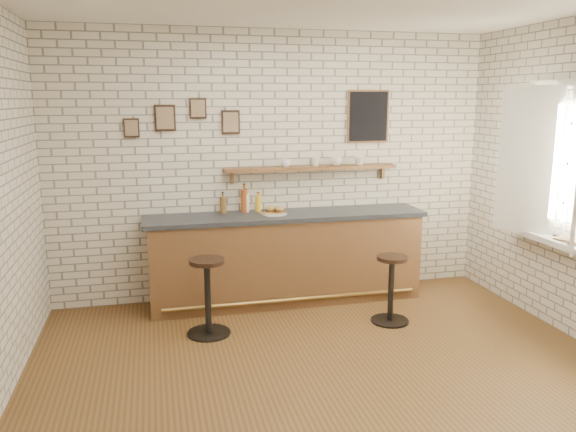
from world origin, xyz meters
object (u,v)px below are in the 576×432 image
bitters_bottle_white (246,202)px  bar_stool_left (208,294)px  condiment_bottle_yellow (258,203)px  ciabatta_sandwich (275,210)px  bar_stool_right (391,287)px  sandwich_plate (274,214)px  shelf_cup_c (336,161)px  book_lower (564,241)px  shelf_cup_d (360,161)px  book_upper (566,240)px  bitters_bottle_brown (223,204)px  bitters_bottle_amber (244,200)px  bar_counter (286,257)px  shelf_cup_b (316,162)px  shelf_cup_a (286,163)px

bitters_bottle_white → bar_stool_left: (-0.53, -0.92, -0.71)m
bitters_bottle_white → condiment_bottle_yellow: bitters_bottle_white is taller
ciabatta_sandwich → bar_stool_left: (-0.82, -0.73, -0.65)m
bar_stool_left → bar_stool_right: size_ratio=1.09×
ciabatta_sandwich → bar_stool_left: ciabatta_sandwich is taller
sandwich_plate → shelf_cup_c: size_ratio=2.12×
condiment_bottle_yellow → book_lower: 3.13m
sandwich_plate → ciabatta_sandwich: size_ratio=1.22×
shelf_cup_d → book_upper: size_ratio=0.45×
bitters_bottle_white → book_upper: (2.74, -1.75, -0.16)m
ciabatta_sandwich → shelf_cup_d: shelf_cup_d is taller
bitters_bottle_brown → shelf_cup_c: shelf_cup_c is taller
bitters_bottle_brown → book_upper: bearing=-30.4°
bitters_bottle_amber → bitters_bottle_white: bearing=-0.0°
bar_counter → bar_stool_left: bearing=-142.3°
bar_stool_left → shelf_cup_d: bearing=26.5°
condiment_bottle_yellow → bitters_bottle_white: bearing=-180.0°
sandwich_plate → bar_stool_right: sandwich_plate is taller
bar_stool_right → shelf_cup_b: 1.66m
bar_counter → condiment_bottle_yellow: condiment_bottle_yellow is taller
shelf_cup_a → shelf_cup_c: (0.60, 0.00, 0.01)m
ciabatta_sandwich → bitters_bottle_amber: bearing=147.7°
bar_stool_right → shelf_cup_a: size_ratio=6.07×
bar_stool_right → shelf_cup_a: shelf_cup_a is taller
shelf_cup_b → shelf_cup_c: (0.24, 0.00, 0.00)m
bar_stool_right → sandwich_plate: bearing=140.3°
bar_counter → ciabatta_sandwich: size_ratio=13.56×
sandwich_plate → bar_stool_left: bearing=-138.1°
bitters_bottle_white → shelf_cup_d: bearing=0.6°
bitters_bottle_brown → condiment_bottle_yellow: bearing=0.0°
bitters_bottle_brown → book_lower: (2.99, -1.73, -0.17)m
bar_counter → shelf_cup_a: size_ratio=26.98×
bar_stool_right → bar_stool_left: bearing=176.1°
condiment_bottle_yellow → bitters_bottle_brown: bearing=180.0°
bar_counter → bar_stool_right: (0.89, -0.86, -0.13)m
shelf_cup_b → book_upper: 2.68m
bar_counter → bitters_bottle_brown: size_ratio=13.13×
bar_stool_right → shelf_cup_c: shelf_cup_c is taller
bitters_bottle_amber → shelf_cup_c: (1.07, 0.01, 0.41)m
ciabatta_sandwich → bitters_bottle_white: (-0.29, 0.19, 0.06)m
bar_counter → shelf_cup_b: size_ratio=29.18×
shelf_cup_a → shelf_cup_b: bearing=-21.7°
shelf_cup_c → sandwich_plate: bearing=93.5°
ciabatta_sandwich → book_lower: size_ratio=1.02×
bitters_bottle_brown → shelf_cup_b: bearing=0.8°
shelf_cup_a → shelf_cup_b: size_ratio=1.08×
ciabatta_sandwich → bar_stool_left: bearing=-138.5°
bitters_bottle_white → shelf_cup_a: shelf_cup_a is taller
sandwich_plate → bitters_bottle_brown: 0.57m
ciabatta_sandwich → bitters_bottle_brown: 0.58m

